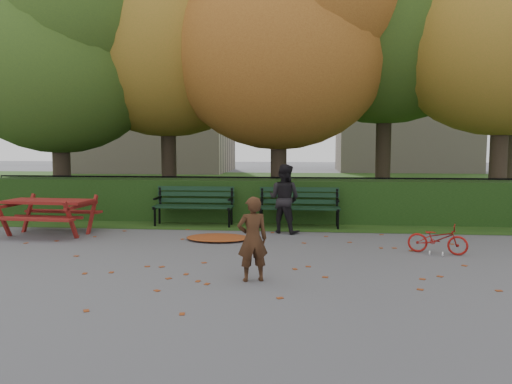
# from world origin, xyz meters

# --- Properties ---
(ground) EXTENTS (90.00, 90.00, 0.00)m
(ground) POSITION_xyz_m (0.00, 0.00, 0.00)
(ground) COLOR slate
(ground) RESTS_ON ground
(grass_strip) EXTENTS (90.00, 90.00, 0.00)m
(grass_strip) POSITION_xyz_m (0.00, 14.00, 0.01)
(grass_strip) COLOR #1A3812
(grass_strip) RESTS_ON ground
(building_left) EXTENTS (10.00, 7.00, 15.00)m
(building_left) POSITION_xyz_m (-9.00, 26.00, 7.50)
(building_left) COLOR #A1917F
(building_left) RESTS_ON ground
(building_right) EXTENTS (9.00, 6.00, 12.00)m
(building_right) POSITION_xyz_m (8.00, 28.00, 6.00)
(building_right) COLOR #A1917F
(building_right) RESTS_ON ground
(hedge) EXTENTS (13.00, 0.90, 1.00)m
(hedge) POSITION_xyz_m (0.00, 4.50, 0.50)
(hedge) COLOR black
(hedge) RESTS_ON ground
(iron_fence) EXTENTS (14.00, 0.04, 1.02)m
(iron_fence) POSITION_xyz_m (0.00, 5.30, 0.54)
(iron_fence) COLOR black
(iron_fence) RESTS_ON ground
(tree_a) EXTENTS (5.88, 5.60, 7.48)m
(tree_a) POSITION_xyz_m (-5.19, 5.58, 4.52)
(tree_a) COLOR #30241B
(tree_a) RESTS_ON ground
(tree_b) EXTENTS (6.72, 6.40, 8.79)m
(tree_b) POSITION_xyz_m (-2.44, 6.75, 5.40)
(tree_b) COLOR #30241B
(tree_b) RESTS_ON ground
(tree_c) EXTENTS (6.30, 6.00, 8.00)m
(tree_c) POSITION_xyz_m (0.83, 5.96, 4.82)
(tree_c) COLOR #30241B
(tree_c) RESTS_ON ground
(tree_f) EXTENTS (6.93, 6.60, 9.19)m
(tree_f) POSITION_xyz_m (-7.13, 9.24, 5.69)
(tree_f) COLOR #30241B
(tree_f) RESTS_ON ground
(bench_left) EXTENTS (1.80, 0.57, 0.88)m
(bench_left) POSITION_xyz_m (-1.30, 3.70, 0.52)
(bench_left) COLOR black
(bench_left) RESTS_ON ground
(bench_right) EXTENTS (1.80, 0.57, 0.88)m
(bench_right) POSITION_xyz_m (1.10, 3.70, 0.52)
(bench_right) COLOR black
(bench_right) RESTS_ON ground
(picnic_table) EXTENTS (1.77, 1.47, 0.82)m
(picnic_table) POSITION_xyz_m (-3.98, 2.15, 0.56)
(picnic_table) COLOR maroon
(picnic_table) RESTS_ON ground
(leaf_pile) EXTENTS (1.45, 1.22, 0.09)m
(leaf_pile) POSITION_xyz_m (-0.45, 1.98, 0.04)
(leaf_pile) COLOR maroon
(leaf_pile) RESTS_ON ground
(leaf_scatter) EXTENTS (9.00, 5.70, 0.01)m
(leaf_scatter) POSITION_xyz_m (0.00, 0.30, 0.01)
(leaf_scatter) COLOR maroon
(leaf_scatter) RESTS_ON ground
(child) EXTENTS (0.49, 0.40, 1.16)m
(child) POSITION_xyz_m (0.53, -0.86, 0.58)
(child) COLOR #3C2313
(child) RESTS_ON ground
(adult) EXTENTS (0.86, 0.79, 1.44)m
(adult) POSITION_xyz_m (0.80, 2.90, 0.72)
(adult) COLOR black
(adult) RESTS_ON ground
(bicycle) EXTENTS (1.03, 0.63, 0.51)m
(bicycle) POSITION_xyz_m (3.48, 1.14, 0.26)
(bicycle) COLOR maroon
(bicycle) RESTS_ON ground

